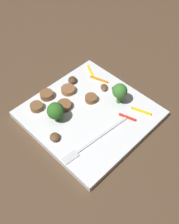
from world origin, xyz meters
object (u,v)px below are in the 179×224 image
pepper_strip_1 (141,111)px  plate (90,114)px  sausage_slice_4 (47,95)px  pepper_strip_3 (91,72)px  mushroom_1 (72,80)px  pepper_strip_2 (127,117)px  mushroom_2 (116,90)px  mushroom_3 (54,136)px  sausage_slice_2 (68,90)px  sausage_slice_3 (37,107)px  pepper_strip_0 (99,79)px  sausage_slice_1 (91,98)px  broccoli_floret_0 (120,92)px  broccoli_floret_1 (56,111)px  sausage_slice_0 (64,105)px  fork (92,142)px  mushroom_0 (104,87)px

pepper_strip_1 → plate: bearing=-44.6°
sausage_slice_4 → pepper_strip_3: (-0.14, 0.01, -0.01)m
mushroom_1 → pepper_strip_2: size_ratio=0.60×
mushroom_2 → mushroom_3: bearing=-0.5°
sausage_slice_2 → plate: bearing=83.5°
sausage_slice_3 → pepper_strip_0: 0.18m
sausage_slice_1 → pepper_strip_2: 0.10m
pepper_strip_3 → broccoli_floret_0: bearing=76.9°
broccoli_floret_1 → sausage_slice_0: size_ratio=1.47×
broccoli_floret_0 → sausage_slice_1: broccoli_floret_0 is taller
fork → sausage_slice_3: (0.02, -0.16, 0.00)m
sausage_slice_0 → mushroom_1: (-0.07, -0.05, 0.00)m
broccoli_floret_0 → sausage_slice_2: 0.13m
mushroom_3 → pepper_strip_3: 0.23m
sausage_slice_0 → sausage_slice_2: 0.05m
pepper_strip_2 → sausage_slice_2: bearing=-76.1°
fork → pepper_strip_2: same height
mushroom_1 → sausage_slice_1: bearing=81.4°
sausage_slice_3 → mushroom_0: size_ratio=1.25×
broccoli_floret_0 → broccoli_floret_1: (0.14, -0.07, -0.01)m
sausage_slice_3 → mushroom_1: size_ratio=1.22×
mushroom_1 → mushroom_2: (-0.05, 0.10, -0.00)m
broccoli_floret_1 → pepper_strip_3: (-0.17, -0.06, -0.03)m
sausage_slice_4 → pepper_strip_3: sausage_slice_4 is taller
sausage_slice_0 → mushroom_3: bearing=33.6°
sausage_slice_4 → mushroom_3: sausage_slice_4 is taller
broccoli_floret_0 → pepper_strip_3: (-0.03, -0.12, -0.04)m
mushroom_3 → pepper_strip_0: mushroom_3 is taller
pepper_strip_0 → pepper_strip_2: (0.05, 0.14, -0.00)m
mushroom_3 → pepper_strip_3: mushroom_3 is taller
broccoli_floret_0 → sausage_slice_2: broccoli_floret_0 is taller
mushroom_1 → pepper_strip_2: 0.18m
fork → sausage_slice_0: 0.12m
sausage_slice_2 → mushroom_3: size_ratio=1.49×
sausage_slice_0 → mushroom_0: size_ratio=1.41×
sausage_slice_2 → pepper_strip_2: size_ratio=0.84×
plate → broccoli_floret_1: bearing=-28.6°
pepper_strip_1 → mushroom_2: bearing=-95.3°
broccoli_floret_0 → pepper_strip_1: 0.07m
mushroom_2 → mushroom_3: 0.20m
mushroom_1 → sausage_slice_4: bearing=-3.7°
pepper_strip_1 → broccoli_floret_0: bearing=-75.9°
fork → broccoli_floret_0: broccoli_floret_0 is taller
sausage_slice_0 → sausage_slice_3: bearing=-41.5°
broccoli_floret_0 → pepper_strip_3: 0.13m
plate → pepper_strip_0: size_ratio=5.34×
sausage_slice_1 → pepper_strip_1: 0.13m
sausage_slice_1 → mushroom_1: size_ratio=1.17×
fork → sausage_slice_2: size_ratio=5.03×
broccoli_floret_0 → mushroom_1: 0.14m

